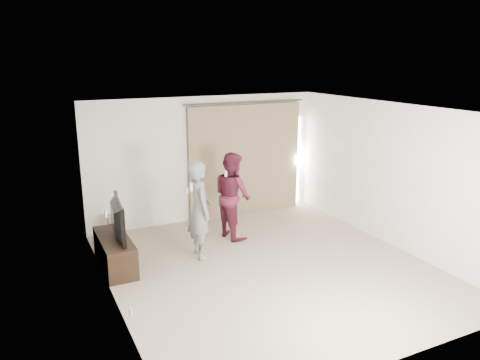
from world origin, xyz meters
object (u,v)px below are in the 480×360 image
(tv, at_px, (112,219))
(person_woman, at_px, (232,195))
(person_man, at_px, (200,210))
(tv_console, at_px, (115,252))

(tv, bearing_deg, person_woman, -74.55)
(tv, height_order, person_man, person_man)
(tv_console, relative_size, tv, 1.22)
(tv_console, relative_size, person_woman, 0.81)
(tv, xyz_separation_m, person_man, (1.42, -0.22, 0.01))
(tv, distance_m, person_woman, 2.35)
(tv_console, xyz_separation_m, person_woman, (2.32, 0.39, 0.57))
(tv_console, xyz_separation_m, tv, (0.00, 0.00, 0.58))
(person_woman, bearing_deg, tv, -170.39)
(person_man, height_order, person_woman, person_man)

